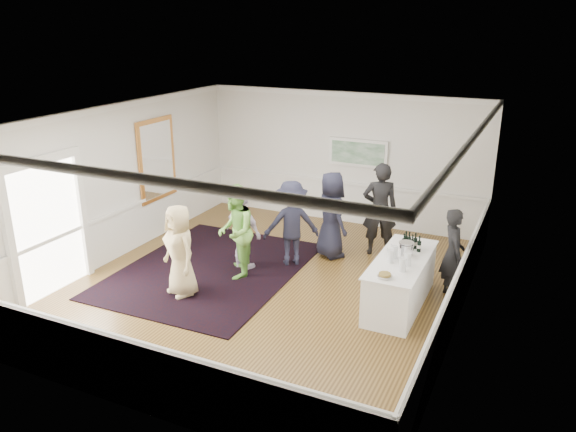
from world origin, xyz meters
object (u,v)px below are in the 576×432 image
at_px(guest_green, 235,232).
at_px(guest_navy, 331,215).
at_px(guest_lilac, 243,232).
at_px(guest_dark_a, 291,223).
at_px(nut_bowl, 385,276).
at_px(guest_dark_b, 380,209).
at_px(bartender, 453,254).
at_px(ice_bucket, 406,249).
at_px(guest_tan, 180,251).
at_px(serving_table, 400,282).

bearing_deg(guest_green, guest_navy, 117.88).
relative_size(guest_lilac, guest_dark_a, 0.90).
bearing_deg(nut_bowl, guest_lilac, 161.56).
bearing_deg(guest_dark_a, guest_dark_b, -172.47).
relative_size(guest_dark_a, nut_bowl, 7.42).
bearing_deg(guest_dark_a, bartender, 144.34).
relative_size(guest_dark_a, guest_navy, 0.96).
bearing_deg(guest_lilac, ice_bucket, -162.55).
xyz_separation_m(bartender, guest_dark_a, (-3.21, 0.11, 0.05)).
xyz_separation_m(guest_navy, nut_bowl, (1.83, -2.42, 0.01)).
bearing_deg(guest_dark_b, bartender, 118.18).
bearing_deg(guest_navy, guest_green, 94.60).
relative_size(guest_dark_a, guest_dark_b, 0.88).
xyz_separation_m(guest_lilac, guest_navy, (1.34, 1.36, 0.12)).
height_order(guest_green, guest_navy, guest_green).
distance_m(guest_tan, guest_lilac, 1.53).
distance_m(guest_tan, guest_green, 1.22).
bearing_deg(bartender, guest_lilac, 73.64).
xyz_separation_m(guest_dark_a, ice_bucket, (2.50, -0.66, 0.12)).
distance_m(bartender, ice_bucket, 0.92).
distance_m(serving_table, nut_bowl, 1.00).
height_order(guest_navy, ice_bucket, guest_navy).
xyz_separation_m(serving_table, guest_navy, (-1.89, 1.54, 0.47)).
height_order(bartender, guest_navy, guest_navy).
relative_size(serving_table, guest_dark_a, 1.24).
relative_size(guest_green, ice_bucket, 7.08).
bearing_deg(guest_lilac, guest_navy, -116.56).
bearing_deg(guest_dark_b, guest_lilac, 17.39).
xyz_separation_m(bartender, nut_bowl, (-0.80, -1.58, 0.09)).
height_order(bartender, guest_lilac, bartender).
height_order(serving_table, guest_lilac, guest_lilac).
xyz_separation_m(serving_table, guest_dark_b, (-1.02, 2.09, 0.55)).
distance_m(guest_dark_a, guest_dark_b, 1.94).
xyz_separation_m(bartender, guest_lilac, (-3.97, -0.53, -0.04)).
relative_size(guest_tan, guest_green, 0.93).
height_order(guest_dark_a, ice_bucket, guest_dark_a).
relative_size(guest_green, guest_dark_b, 0.92).
xyz_separation_m(guest_dark_a, guest_navy, (0.58, 0.73, 0.04)).
relative_size(guest_tan, guest_navy, 0.93).
height_order(serving_table, guest_green, guest_green).
bearing_deg(ice_bucket, guest_green, -174.40).
relative_size(serving_table, guest_tan, 1.29).
xyz_separation_m(guest_green, ice_bucket, (3.23, 0.32, 0.08)).
distance_m(guest_lilac, ice_bucket, 3.26).
relative_size(guest_green, nut_bowl, 7.74).
xyz_separation_m(guest_tan, guest_green, (0.50, 1.11, 0.07)).
height_order(guest_tan, guest_navy, guest_navy).
height_order(serving_table, guest_navy, guest_navy).
height_order(guest_lilac, ice_bucket, guest_lilac).
distance_m(guest_dark_a, ice_bucket, 2.59).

